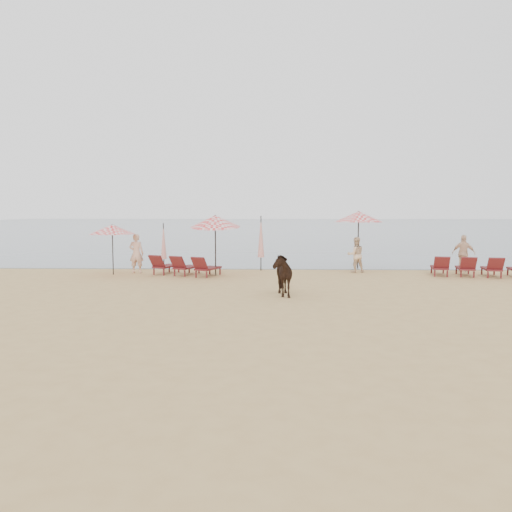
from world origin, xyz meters
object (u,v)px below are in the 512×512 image
(cow, at_px, (280,274))
(umbrella_open_right, at_px, (359,217))
(umbrella_open_left_b, at_px, (215,221))
(umbrella_closed_left, at_px, (164,241))
(beachgoer_right_b, at_px, (464,253))
(beachgoer_left, at_px, (136,253))
(beachgoer_right_a, at_px, (356,255))
(umbrella_closed_right, at_px, (261,237))
(umbrella_open_left_a, at_px, (112,229))
(lounger_cluster_right, at_px, (479,267))
(lounger_cluster_left, at_px, (184,266))

(cow, bearing_deg, umbrella_open_right, 53.68)
(umbrella_open_left_b, height_order, umbrella_closed_left, umbrella_open_left_b)
(umbrella_open_left_b, height_order, beachgoer_right_b, umbrella_open_left_b)
(beachgoer_left, bearing_deg, beachgoer_right_a, -175.06)
(beachgoer_right_b, bearing_deg, umbrella_closed_right, 24.21)
(umbrella_closed_right, height_order, beachgoer_right_b, umbrella_closed_right)
(umbrella_open_left_a, distance_m, umbrella_closed_left, 2.53)
(beachgoer_left, bearing_deg, umbrella_open_right, -166.97)
(lounger_cluster_right, xyz_separation_m, beachgoer_right_a, (-4.95, 1.33, 0.39))
(lounger_cluster_right, distance_m, beachgoer_right_b, 1.74)
(lounger_cluster_right, xyz_separation_m, beachgoer_left, (-14.75, 0.82, 0.47))
(lounger_cluster_right, height_order, beachgoer_left, beachgoer_left)
(umbrella_open_right, xyz_separation_m, beachgoer_left, (-10.15, -1.99, -1.61))
(cow, bearing_deg, beachgoer_right_a, 50.86)
(umbrella_open_left_a, distance_m, beachgoer_right_b, 15.71)
(umbrella_open_left_b, relative_size, umbrella_open_right, 0.97)
(lounger_cluster_right, relative_size, umbrella_open_left_b, 1.48)
(umbrella_open_left_b, relative_size, beachgoer_right_b, 1.60)
(lounger_cluster_left, relative_size, beachgoer_left, 1.78)
(beachgoer_right_a, relative_size, beachgoer_right_b, 0.95)
(umbrella_open_left_b, xyz_separation_m, beachgoer_right_a, (6.18, 1.24, -1.53))
(umbrella_open_left_b, bearing_deg, beachgoer_right_a, 5.90)
(lounger_cluster_left, xyz_separation_m, lounger_cluster_right, (12.48, -0.05, -0.00))
(umbrella_closed_right, height_order, cow, umbrella_closed_right)
(umbrella_open_left_b, bearing_deg, umbrella_closed_right, 38.45)
(umbrella_open_right, relative_size, cow, 1.65)
(umbrella_closed_left, bearing_deg, lounger_cluster_right, -7.57)
(lounger_cluster_left, height_order, umbrella_open_left_b, umbrella_open_left_b)
(beachgoer_right_b, bearing_deg, umbrella_open_left_a, 30.94)
(lounger_cluster_left, relative_size, cow, 1.86)
(lounger_cluster_left, relative_size, umbrella_open_right, 1.13)
(umbrella_open_right, bearing_deg, lounger_cluster_right, -37.82)
(beachgoer_left, bearing_deg, lounger_cluster_left, 163.17)
(umbrella_open_left_a, height_order, beachgoer_left, umbrella_open_left_a)
(umbrella_open_left_b, bearing_deg, umbrella_closed_left, 140.99)
(beachgoer_right_b, bearing_deg, lounger_cluster_right, 116.73)
(lounger_cluster_left, bearing_deg, lounger_cluster_right, 21.57)
(beachgoer_right_a, distance_m, beachgoer_right_b, 4.93)
(umbrella_closed_left, xyz_separation_m, beachgoer_right_b, (13.71, -0.14, -0.51))
(umbrella_open_left_a, relative_size, beachgoer_right_a, 1.37)
(umbrella_open_right, relative_size, umbrella_closed_right, 1.09)
(umbrella_open_left_a, height_order, beachgoer_right_a, umbrella_open_left_a)
(beachgoer_left, distance_m, beachgoer_right_a, 9.82)
(umbrella_closed_left, xyz_separation_m, cow, (5.30, -6.68, -0.64))
(umbrella_open_left_a, bearing_deg, umbrella_open_left_b, -26.13)
(umbrella_open_left_a, bearing_deg, beachgoer_right_a, -18.26)
(umbrella_open_left_b, height_order, beachgoer_left, umbrella_open_left_b)
(umbrella_open_left_a, relative_size, beachgoer_left, 1.25)
(umbrella_closed_left, height_order, beachgoer_right_a, umbrella_closed_left)
(beachgoer_right_a, bearing_deg, cow, 51.95)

